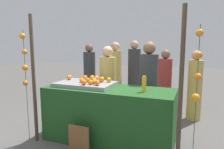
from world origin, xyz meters
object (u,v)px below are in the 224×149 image
at_px(chalkboard_sign, 79,140).
at_px(vendor_right, 148,91).
at_px(stall_counter, 109,115).
at_px(orange_0, 88,80).
at_px(orange_1, 92,78).
at_px(vendor_left, 108,89).
at_px(juice_bottle, 144,84).

bearing_deg(chalkboard_sign, vendor_right, 57.41).
height_order(stall_counter, orange_0, orange_0).
distance_m(orange_1, vendor_left, 0.49).
distance_m(orange_1, juice_bottle, 1.07).
xyz_separation_m(stall_counter, juice_bottle, (0.59, -0.06, 0.57)).
xyz_separation_m(orange_0, vendor_right, (0.92, 0.60, -0.23)).
xyz_separation_m(orange_0, chalkboard_sign, (0.16, -0.59, -0.79)).
bearing_deg(orange_0, vendor_left, 79.26).
relative_size(stall_counter, vendor_left, 1.34).
relative_size(stall_counter, chalkboard_sign, 4.70).
bearing_deg(vendor_left, chalkboard_sign, -87.88).
relative_size(orange_1, vendor_left, 0.06).
distance_m(orange_1, vendor_right, 1.04).
xyz_separation_m(orange_1, vendor_left, (0.14, 0.39, -0.27)).
height_order(orange_0, chalkboard_sign, orange_0).
height_order(vendor_left, vendor_right, vendor_right).
relative_size(stall_counter, orange_1, 24.03).
bearing_deg(vendor_right, chalkboard_sign, -122.59).
distance_m(orange_0, juice_bottle, 1.00).
relative_size(juice_bottle, chalkboard_sign, 0.55).
bearing_deg(vendor_right, orange_1, -158.11).
distance_m(stall_counter, juice_bottle, 0.82).
height_order(stall_counter, chalkboard_sign, stall_counter).
bearing_deg(orange_0, orange_1, 96.77).
bearing_deg(orange_0, juice_bottle, -5.86).
distance_m(stall_counter, vendor_right, 0.88).
xyz_separation_m(chalkboard_sign, vendor_right, (0.76, 1.19, 0.55)).
bearing_deg(juice_bottle, stall_counter, 174.35).
relative_size(orange_1, chalkboard_sign, 0.20).
relative_size(orange_0, orange_1, 0.87).
bearing_deg(orange_1, vendor_right, 21.89).
xyz_separation_m(stall_counter, vendor_right, (0.52, 0.64, 0.32)).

